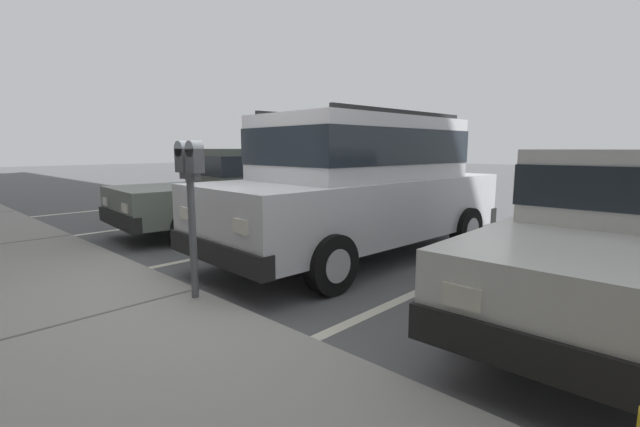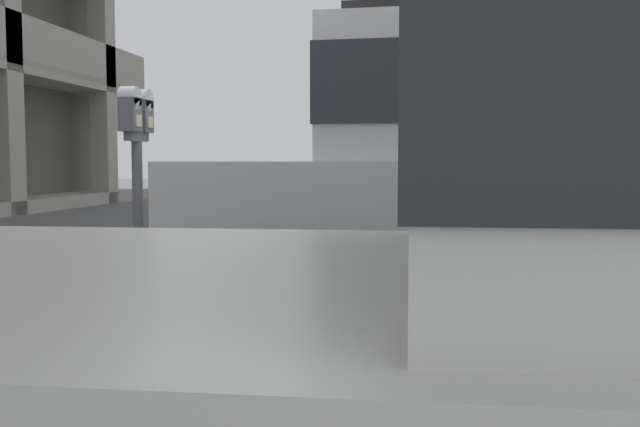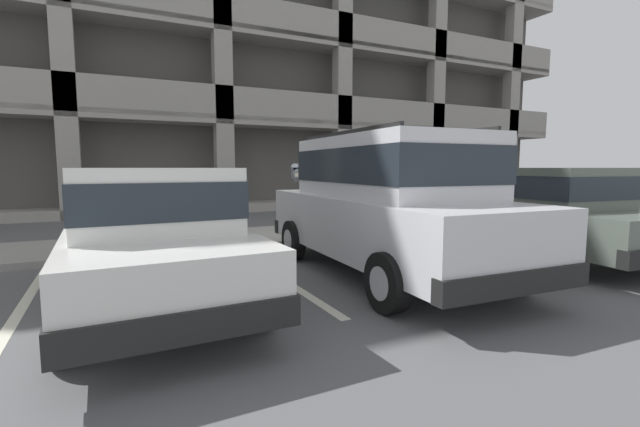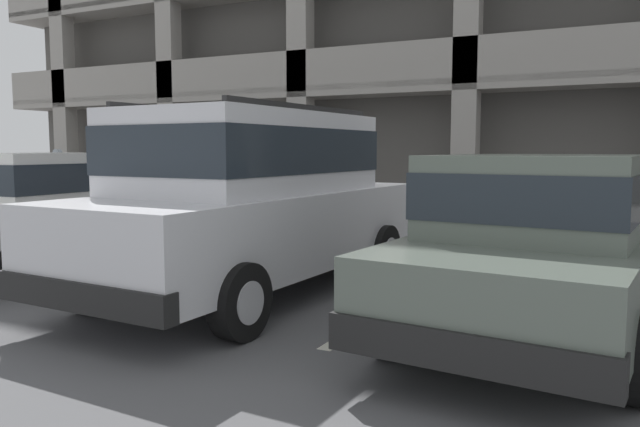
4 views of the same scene
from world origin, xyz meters
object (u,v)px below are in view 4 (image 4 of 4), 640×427
Objects in this scene: silver_suv at (252,195)px; fire_hydrant at (170,212)px; dark_hatchback at (545,239)px; parking_meter_near at (344,173)px; red_sedan at (54,207)px; parking_meter_far at (58,175)px.

silver_suv is 4.87m from fire_hydrant.
parking_meter_near reaches higher than dark_hatchback.
red_sedan is (-3.17, 0.06, -0.27)m from silver_suv.
parking_meter_near is 2.14× the size of fire_hydrant.
red_sedan is at bearing -138.22° from parking_meter_near.
red_sedan is 3.07× the size of parking_meter_far.
dark_hatchback is at bearing -17.32° from parking_meter_far.
red_sedan is 4.05m from parking_meter_near.
silver_suv reaches higher than parking_meter_near.
silver_suv is 1.08× the size of red_sedan.
dark_hatchback is at bearing -3.13° from red_sedan.
silver_suv is at bearing -177.24° from dark_hatchback.
parking_meter_far is at bearing -173.30° from fire_hydrant.
red_sedan is 3.06m from fire_hydrant.
silver_suv reaches higher than parking_meter_far.
fire_hydrant is at bearing 6.70° from parking_meter_far.
fire_hydrant is (-0.58, 2.98, -0.36)m from red_sedan.
parking_meter_far is at bearing 158.85° from silver_suv.
fire_hydrant is (-3.75, 3.05, -0.62)m from silver_suv.
dark_hatchback is 9.72m from parking_meter_far.
parking_meter_far reaches higher than dark_hatchback.
parking_meter_far is at bearing 179.95° from parking_meter_near.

